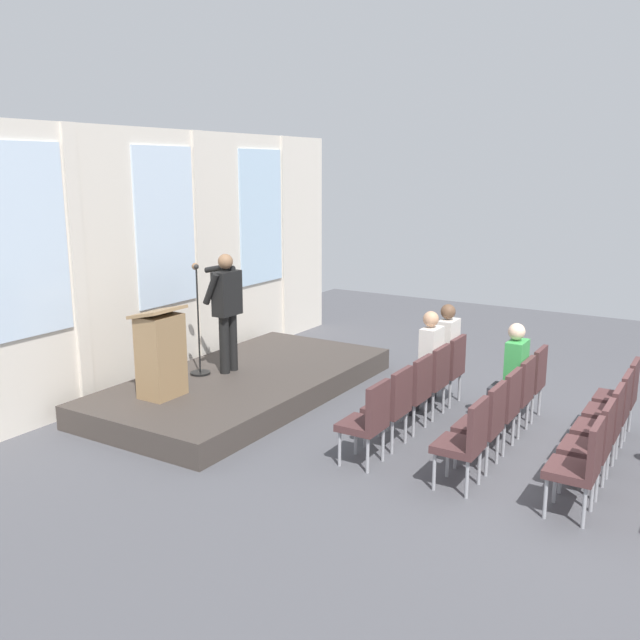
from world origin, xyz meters
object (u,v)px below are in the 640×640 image
(audience_r0_c3, at_px, (427,358))
(chair_r2_c4, at_px, (622,392))
(chair_r2_c1, at_px, (593,442))
(lectern, at_px, (161,354))
(audience_r0_c4, at_px, (444,349))
(chair_r2_c3, at_px, (614,407))
(chair_r1_c0, at_px, (466,439))
(chair_r1_c1, at_px, (485,421))
(chair_r1_c2, at_px, (502,405))
(chair_r0_c4, at_px, (449,365))
(chair_r1_c3, at_px, (517,391))
(mic_stand, at_px, (199,351))
(chair_r0_c1, at_px, (392,403))
(chair_r0_c0, at_px, (368,418))
(chair_r0_c2, at_px, (414,389))
(chair_r2_c0, at_px, (581,463))
(audience_r1_c3, at_px, (512,372))
(speaker, at_px, (226,304))
(chair_r0_c3, at_px, (432,377))
(chair_r1_c4, at_px, (530,378))
(chair_r2_c2, at_px, (604,423))

(audience_r0_c3, bearing_deg, chair_r2_c4, -75.36)
(chair_r2_c1, bearing_deg, lectern, 98.10)
(audience_r0_c4, relative_size, chair_r2_c3, 1.46)
(lectern, height_order, chair_r2_c3, lectern)
(lectern, relative_size, chair_r1_c0, 1.23)
(chair_r1_c1, relative_size, chair_r1_c2, 1.00)
(audience_r0_c4, height_order, chair_r1_c0, audience_r0_c4)
(chair_r0_c4, height_order, chair_r2_c1, same)
(chair_r1_c0, relative_size, chair_r1_c1, 1.00)
(chair_r0_c4, relative_size, chair_r1_c3, 1.00)
(mic_stand, distance_m, chair_r2_c3, 5.36)
(chair_r1_c2, bearing_deg, chair_r1_c1, 180.00)
(chair_r0_c1, distance_m, chair_r2_c4, 2.80)
(audience_r0_c4, xyz_separation_m, chair_r1_c2, (-1.18, -1.17, -0.23))
(lectern, xyz_separation_m, chair_r2_c3, (1.89, -5.05, -0.33))
(chair_r0_c0, xyz_separation_m, chair_r1_c3, (1.76, -1.09, 0.00))
(chair_r0_c2, height_order, chair_r0_c4, same)
(chair_r0_c0, relative_size, chair_r2_c0, 1.00)
(audience_r1_c3, xyz_separation_m, chair_r2_c3, (0.00, -1.17, -0.22))
(chair_r1_c2, distance_m, chair_r1_c3, 0.59)
(speaker, height_order, chair_r0_c4, speaker)
(chair_r1_c3, distance_m, chair_r2_c0, 2.07)
(speaker, bearing_deg, chair_r1_c2, -89.69)
(audience_r0_c4, relative_size, chair_r1_c0, 1.46)
(chair_r2_c3, bearing_deg, lectern, 110.57)
(chair_r1_c1, xyz_separation_m, chair_r2_c4, (1.76, -1.09, 0.00))
(chair_r0_c3, height_order, chair_r1_c1, same)
(chair_r2_c3, xyz_separation_m, chair_r2_c4, (0.59, 0.00, 0.00))
(mic_stand, xyz_separation_m, chair_r2_c3, (0.92, -5.27, -0.11))
(chair_r1_c3, xyz_separation_m, chair_r1_c4, (0.59, 0.00, 0.00))
(chair_r2_c1, xyz_separation_m, chair_r2_c3, (1.18, 0.00, 0.00))
(lectern, bearing_deg, chair_r1_c0, -88.12)
(chair_r1_c1, bearing_deg, chair_r0_c0, 118.42)
(speaker, distance_m, chair_r2_c4, 5.22)
(mic_stand, bearing_deg, speaker, -38.67)
(lectern, bearing_deg, chair_r1_c3, -64.44)
(chair_r2_c0, bearing_deg, speaker, 77.07)
(chair_r0_c4, height_order, chair_r1_c0, same)
(chair_r2_c0, distance_m, chair_r2_c1, 0.59)
(chair_r0_c1, xyz_separation_m, chair_r0_c3, (1.18, 0.00, 0.00))
(chair_r1_c3, height_order, chair_r2_c0, same)
(lectern, xyz_separation_m, chair_r0_c3, (1.89, -2.87, -0.33))
(audience_r0_c3, relative_size, chair_r1_c4, 1.47)
(chair_r2_c2, bearing_deg, chair_r1_c4, 42.74)
(audience_r1_c3, bearing_deg, chair_r2_c2, -116.76)
(chair_r0_c0, height_order, chair_r2_c1, same)
(chair_r1_c0, height_order, chair_r1_c3, same)
(mic_stand, relative_size, chair_r1_c4, 1.65)
(audience_r0_c3, xyz_separation_m, audience_r0_c4, (0.59, 0.00, -0.00))
(chair_r0_c4, bearing_deg, chair_r0_c1, 180.00)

